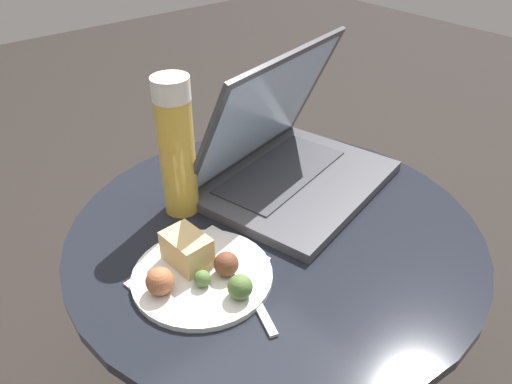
% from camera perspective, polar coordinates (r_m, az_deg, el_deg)
% --- Properties ---
extents(table, '(0.68, 0.68, 0.49)m').
position_cam_1_polar(table, '(0.91, 1.96, -10.32)').
color(table, '#515156').
rests_on(table, ground_plane).
extents(napkin, '(0.20, 0.15, 0.00)m').
position_cam_1_polar(napkin, '(0.75, -6.47, -9.00)').
color(napkin, silver).
rests_on(napkin, table).
extents(laptop, '(0.39, 0.33, 0.25)m').
position_cam_1_polar(laptop, '(0.92, 3.56, 3.83)').
color(laptop, '#47474C').
rests_on(laptop, table).
extents(beer_glass, '(0.06, 0.06, 0.24)m').
position_cam_1_polar(beer_glass, '(0.82, -9.05, 5.03)').
color(beer_glass, gold).
rests_on(beer_glass, table).
extents(snack_plate, '(0.21, 0.21, 0.06)m').
position_cam_1_polar(snack_plate, '(0.73, -6.54, -8.81)').
color(snack_plate, silver).
rests_on(snack_plate, table).
extents(fork, '(0.07, 0.17, 0.01)m').
position_cam_1_polar(fork, '(0.73, -1.08, -10.36)').
color(fork, silver).
rests_on(fork, table).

